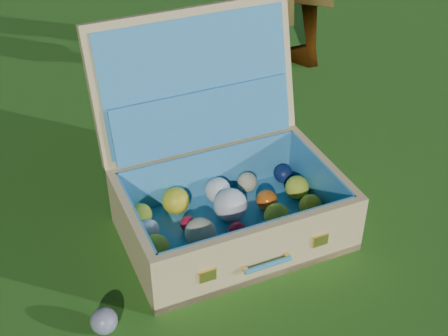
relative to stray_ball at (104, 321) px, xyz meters
The scene contains 3 objects.
ground 0.54m from the stray_ball, 17.59° to the left, with size 60.00×60.00×0.00m, color #215114.
stray_ball is the anchor object (origin of this frame).
suitcase 0.52m from the stray_ball, 39.09° to the left, with size 0.65×0.59×0.56m.
Camera 1 is at (-0.55, -1.19, 1.19)m, focal length 50.00 mm.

